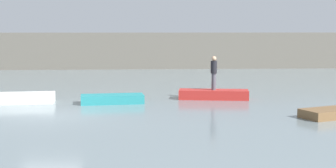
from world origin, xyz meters
TOP-DOWN VIEW (x-y plane):
  - ground_plane at (0.00, 0.00)m, footprint 120.00×120.00m
  - embankment_wall at (0.00, 23.55)m, footprint 80.00×1.20m
  - rowboat_white at (-2.06, 3.65)m, footprint 3.43×1.47m
  - rowboat_teal at (2.44, 3.24)m, footprint 3.08×1.42m
  - rowboat_red at (7.51, 4.35)m, footprint 3.61×1.54m
  - person_dark_shirt at (7.51, 4.35)m, footprint 0.32×0.32m

SIDE VIEW (x-z plane):
  - ground_plane at x=0.00m, z-range 0.00..0.00m
  - rowboat_teal at x=2.44m, z-range 0.00..0.42m
  - rowboat_red at x=7.51m, z-range 0.00..0.47m
  - rowboat_white at x=-2.06m, z-range 0.00..0.48m
  - person_dark_shirt at x=7.51m, z-range 0.58..2.29m
  - embankment_wall at x=0.00m, z-range 0.00..3.24m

